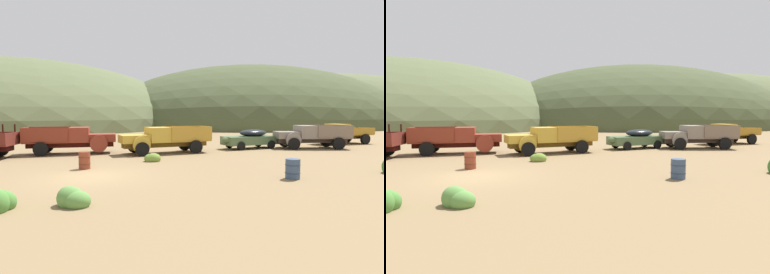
% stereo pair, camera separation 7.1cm
% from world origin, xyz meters
% --- Properties ---
extents(ground_plane, '(300.00, 300.00, 0.00)m').
position_xyz_m(ground_plane, '(0.00, 0.00, 0.00)').
color(ground_plane, olive).
extents(hill_far_left, '(79.06, 87.55, 29.46)m').
position_xyz_m(hill_far_left, '(-18.98, 70.07, 0.00)').
color(hill_far_left, '#56603D').
rests_on(hill_far_left, ground).
extents(hill_center, '(72.95, 66.97, 28.51)m').
position_xyz_m(hill_center, '(34.14, 61.27, 0.00)').
color(hill_center, '#424C2D').
rests_on(hill_center, ground).
extents(hill_distant, '(114.31, 74.60, 31.02)m').
position_xyz_m(hill_distant, '(67.21, 80.18, 0.00)').
color(hill_distant, '#56603D').
rests_on(hill_distant, ground).
extents(truck_rust_red, '(6.18, 2.55, 1.91)m').
position_xyz_m(truck_rust_red, '(-1.48, 9.43, 1.03)').
color(truck_rust_red, '#42140D').
rests_on(truck_rust_red, ground).
extents(truck_faded_yellow, '(6.75, 3.23, 1.91)m').
position_xyz_m(truck_faded_yellow, '(4.33, 7.96, 1.02)').
color(truck_faded_yellow, brown).
rests_on(truck_faded_yellow, ground).
extents(car_weathered_green, '(5.18, 2.61, 1.57)m').
position_xyz_m(car_weathered_green, '(11.91, 9.51, 0.82)').
color(car_weathered_green, '#47603D').
rests_on(car_weathered_green, ground).
extents(truck_primer_gray, '(6.23, 3.43, 1.91)m').
position_xyz_m(truck_primer_gray, '(16.62, 8.51, 1.02)').
color(truck_primer_gray, '#3D322D').
rests_on(truck_primer_gray, ground).
extents(truck_mustard, '(6.05, 2.88, 1.89)m').
position_xyz_m(truck_mustard, '(21.71, 11.11, 1.01)').
color(truck_mustard, '#593D12').
rests_on(truck_mustard, ground).
extents(oil_drum_foreground, '(0.68, 0.68, 0.88)m').
position_xyz_m(oil_drum_foreground, '(8.67, -2.59, 0.44)').
color(oil_drum_foreground, '#384C6B').
rests_on(oil_drum_foreground, ground).
extents(oil_drum_spare, '(0.62, 0.62, 0.90)m').
position_xyz_m(oil_drum_spare, '(-0.44, 2.31, 0.45)').
color(oil_drum_spare, brown).
rests_on(oil_drum_spare, ground).
extents(bush_near_barrel, '(1.06, 0.97, 0.78)m').
position_xyz_m(bush_near_barrel, '(-0.30, -4.73, 0.20)').
color(bush_near_barrel, '#5B8E42').
rests_on(bush_near_barrel, ground).
extents(bush_between_trucks, '(1.01, 0.82, 0.64)m').
position_xyz_m(bush_between_trucks, '(3.31, 4.15, 0.17)').
color(bush_between_trucks, olive).
rests_on(bush_between_trucks, ground).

